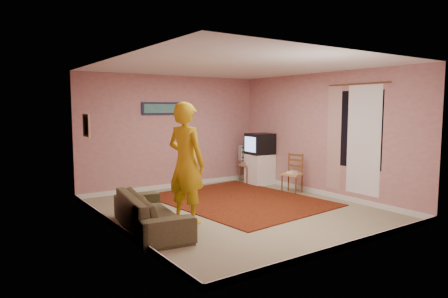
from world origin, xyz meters
TOP-DOWN VIEW (x-y plane):
  - ground at (0.00, 0.00)m, footprint 5.00×5.00m
  - wall_back at (0.00, 2.50)m, footprint 4.50×0.02m
  - wall_front at (0.00, -2.50)m, footprint 4.50×0.02m
  - wall_left at (-2.25, 0.00)m, footprint 0.02×5.00m
  - wall_right at (2.25, 0.00)m, footprint 0.02×5.00m
  - ceiling at (0.00, 0.00)m, footprint 4.50×5.00m
  - baseboard_back at (0.00, 2.49)m, footprint 4.50×0.02m
  - baseboard_front at (0.00, -2.49)m, footprint 4.50×0.02m
  - baseboard_left at (-2.24, 0.00)m, footprint 0.02×5.00m
  - baseboard_right at (2.24, 0.00)m, footprint 0.02×5.00m
  - window at (2.24, -0.90)m, footprint 0.01×1.10m
  - curtain_sheer at (2.23, -1.05)m, footprint 0.01×0.75m
  - curtain_floral at (2.21, -0.35)m, footprint 0.01×0.35m
  - curtain_rod at (2.20, -0.90)m, footprint 0.02×1.40m
  - picture_back at (-0.30, 2.47)m, footprint 0.95×0.04m
  - picture_left at (-2.22, 1.60)m, footprint 0.04×0.38m
  - area_rug at (0.48, 0.54)m, footprint 2.93×3.53m
  - tv_cabinet at (1.95, 1.70)m, footprint 0.58×0.53m
  - crt_tv at (1.94, 1.70)m, footprint 0.62×0.56m
  - chair_a at (1.84, 1.97)m, footprint 0.44×0.43m
  - dvd_player at (1.84, 1.97)m, footprint 0.39×0.29m
  - blue_throw at (1.84, 2.16)m, footprint 0.36×0.04m
  - chair_b at (1.86, 0.48)m, footprint 0.48×0.49m
  - game_console at (1.86, 0.48)m, footprint 0.24×0.19m
  - sofa at (-1.80, -0.23)m, footprint 1.03×2.03m
  - person at (-1.15, -0.18)m, footprint 0.68×0.83m

SIDE VIEW (x-z plane):
  - ground at x=0.00m, z-range 0.00..0.00m
  - area_rug at x=0.48m, z-range 0.00..0.02m
  - baseboard_back at x=0.00m, z-range 0.00..0.10m
  - baseboard_front at x=0.00m, z-range 0.00..0.10m
  - baseboard_left at x=-2.24m, z-range 0.00..0.10m
  - baseboard_right at x=2.24m, z-range 0.00..0.10m
  - sofa at x=-1.80m, z-range 0.00..0.57m
  - tv_cabinet at x=1.95m, z-range 0.00..0.74m
  - game_console at x=1.86m, z-range 0.44..0.48m
  - dvd_player at x=1.84m, z-range 0.47..0.53m
  - chair_b at x=1.86m, z-range 0.29..0.76m
  - chair_a at x=1.84m, z-range 0.31..0.81m
  - blue_throw at x=1.84m, z-range 0.55..0.92m
  - person at x=-1.15m, z-range 0.00..1.97m
  - crt_tv at x=1.94m, z-range 0.74..1.24m
  - curtain_sheer at x=2.23m, z-range 0.20..2.30m
  - curtain_floral at x=2.21m, z-range 0.20..2.30m
  - wall_back at x=0.00m, z-range 0.00..2.60m
  - wall_front at x=0.00m, z-range 0.00..2.60m
  - wall_left at x=-2.25m, z-range 0.00..2.60m
  - wall_right at x=2.25m, z-range 0.00..2.60m
  - window at x=2.24m, z-range 0.70..2.20m
  - picture_left at x=-2.22m, z-range 1.34..1.76m
  - picture_back at x=-0.30m, z-range 1.71..1.99m
  - curtain_rod at x=2.20m, z-range 2.31..2.33m
  - ceiling at x=0.00m, z-range 2.59..2.61m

